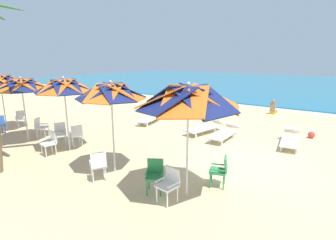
{
  "coord_description": "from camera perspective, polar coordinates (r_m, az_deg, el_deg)",
  "views": [
    {
      "loc": [
        2.41,
        -7.86,
        3.42
      ],
      "look_at": [
        -3.3,
        0.36,
        1.0
      ],
      "focal_mm": 27.84,
      "sensor_mm": 36.0,
      "label": 1
    }
  ],
  "objects": [
    {
      "name": "ground_plane",
      "position": [
        8.91,
        16.55,
        -9.59
      ],
      "size": [
        80.0,
        80.0,
        0.0
      ],
      "primitive_type": "plane",
      "color": "#D3B784"
    },
    {
      "name": "sea",
      "position": [
        36.95,
        31.09,
        6.43
      ],
      "size": [
        80.0,
        36.0,
        0.1
      ],
      "primitive_type": "cube",
      "color": "teal",
      "rests_on": "ground"
    },
    {
      "name": "surf_foam",
      "position": [
        18.88,
        26.83,
        1.69
      ],
      "size": [
        80.0,
        0.7,
        0.01
      ],
      "primitive_type": "cube",
      "color": "white",
      "rests_on": "ground"
    },
    {
      "name": "beach_umbrella_0",
      "position": [
        6.05,
        4.46,
        4.71
      ],
      "size": [
        2.52,
        2.52,
        2.88
      ],
      "color": "silver",
      "rests_on": "ground"
    },
    {
      "name": "plastic_chair_0",
      "position": [
        6.87,
        -2.89,
        -11.63
      ],
      "size": [
        0.61,
        0.62,
        0.87
      ],
      "color": "#2D8C4C",
      "rests_on": "ground"
    },
    {
      "name": "plastic_chair_1",
      "position": [
        6.4,
        0.23,
        -13.57
      ],
      "size": [
        0.5,
        0.53,
        0.87
      ],
      "color": "white",
      "rests_on": "ground"
    },
    {
      "name": "plastic_chair_2",
      "position": [
        7.23,
        11.42,
        -10.55
      ],
      "size": [
        0.58,
        0.56,
        0.87
      ],
      "color": "#2D8C4C",
      "rests_on": "ground"
    },
    {
      "name": "beach_umbrella_1",
      "position": [
        7.66,
        -12.37,
        5.87
      ],
      "size": [
        2.03,
        2.03,
        2.79
      ],
      "color": "silver",
      "rests_on": "ground"
    },
    {
      "name": "plastic_chair_3",
      "position": [
        7.66,
        -15.01,
        -9.34
      ],
      "size": [
        0.63,
        0.61,
        0.87
      ],
      "color": "white",
      "rests_on": "ground"
    },
    {
      "name": "beach_umbrella_2",
      "position": [
        10.07,
        -21.83,
        6.78
      ],
      "size": [
        2.1,
        2.1,
        2.76
      ],
      "color": "silver",
      "rests_on": "ground"
    },
    {
      "name": "plastic_chair_4",
      "position": [
        10.18,
        -24.43,
        -4.36
      ],
      "size": [
        0.5,
        0.53,
        0.87
      ],
      "color": "white",
      "rests_on": "ground"
    },
    {
      "name": "plastic_chair_5",
      "position": [
        10.8,
        -19.47,
        -2.91
      ],
      "size": [
        0.59,
        0.57,
        0.87
      ],
      "color": "white",
      "rests_on": "ground"
    },
    {
      "name": "plastic_chair_6",
      "position": [
        11.31,
        -22.52,
        -2.46
      ],
      "size": [
        0.63,
        0.62,
        0.87
      ],
      "color": "white",
      "rests_on": "ground"
    },
    {
      "name": "beach_umbrella_3",
      "position": [
        12.01,
        -29.45,
        6.66
      ],
      "size": [
        2.35,
        2.35,
        2.67
      ],
      "color": "silver",
      "rests_on": "ground"
    },
    {
      "name": "plastic_chair_7",
      "position": [
        12.62,
        -26.14,
        -1.22
      ],
      "size": [
        0.63,
        0.62,
        0.87
      ],
      "color": "white",
      "rests_on": "ground"
    },
    {
      "name": "beach_umbrella_4",
      "position": [
        14.47,
        -32.89,
        7.09
      ],
      "size": [
        2.36,
        2.36,
        2.71
      ],
      "color": "silver",
      "rests_on": "ground"
    },
    {
      "name": "plastic_chair_8",
      "position": [
        14.87,
        -29.51,
        0.47
      ],
      "size": [
        0.57,
        0.55,
        0.87
      ],
      "color": "white",
      "rests_on": "ground"
    },
    {
      "name": "sun_lounger_0",
      "position": [
        11.38,
        25.24,
        -3.76
      ],
      "size": [
        0.89,
        2.21,
        0.62
      ],
      "color": "white",
      "rests_on": "ground"
    },
    {
      "name": "sun_lounger_1",
      "position": [
        11.38,
        12.23,
        -2.74
      ],
      "size": [
        0.64,
        2.15,
        0.62
      ],
      "color": "white",
      "rests_on": "ground"
    },
    {
      "name": "sun_lounger_2",
      "position": [
        12.1,
        8.01,
        -1.57
      ],
      "size": [
        1.13,
        2.23,
        0.62
      ],
      "color": "white",
      "rests_on": "ground"
    },
    {
      "name": "sun_lounger_3",
      "position": [
        13.94,
        -3.8,
        0.55
      ],
      "size": [
        0.98,
        2.22,
        0.62
      ],
      "color": "white",
      "rests_on": "ground"
    },
    {
      "name": "beach_ball",
      "position": [
        12.9,
        28.89,
        -2.86
      ],
      "size": [
        0.28,
        0.28,
        0.28
      ],
      "primitive_type": "sphere",
      "color": "red",
      "rests_on": "ground"
    },
    {
      "name": "beachgoer_seated",
      "position": [
        17.42,
        22.04,
        2.24
      ],
      "size": [
        0.3,
        0.93,
        0.92
      ],
      "color": "yellow",
      "rests_on": "ground"
    }
  ]
}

